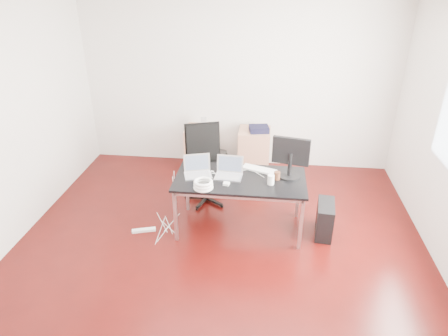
# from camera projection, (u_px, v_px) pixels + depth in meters

# --- Properties ---
(room_shell) EXTENTS (5.00, 5.00, 5.00)m
(room_shell) POSITION_uv_depth(u_px,v_px,m) (221.00, 144.00, 4.13)
(room_shell) COLOR #330705
(room_shell) RESTS_ON ground
(desk) EXTENTS (1.60, 0.80, 0.73)m
(desk) POSITION_uv_depth(u_px,v_px,m) (240.00, 182.00, 4.91)
(desk) COLOR black
(desk) RESTS_ON ground
(office_chair) EXTENTS (0.60, 0.62, 1.08)m
(office_chair) POSITION_uv_depth(u_px,v_px,m) (205.00, 160.00, 5.63)
(office_chair) COLOR black
(office_chair) RESTS_ON ground
(filing_cabinet_left) EXTENTS (0.50, 0.50, 0.70)m
(filing_cabinet_left) POSITION_uv_depth(u_px,v_px,m) (202.00, 148.00, 6.64)
(filing_cabinet_left) COLOR #AA7055
(filing_cabinet_left) RESTS_ON ground
(filing_cabinet_right) EXTENTS (0.50, 0.50, 0.70)m
(filing_cabinet_right) POSITION_uv_depth(u_px,v_px,m) (254.00, 150.00, 6.55)
(filing_cabinet_right) COLOR #AA7055
(filing_cabinet_right) RESTS_ON ground
(pc_tower) EXTENTS (0.25, 0.47, 0.44)m
(pc_tower) POSITION_uv_depth(u_px,v_px,m) (325.00, 219.00, 5.00)
(pc_tower) COLOR black
(pc_tower) RESTS_ON ground
(wastebasket) EXTENTS (0.31, 0.31, 0.28)m
(wastebasket) POSITION_uv_depth(u_px,v_px,m) (220.00, 159.00, 6.72)
(wastebasket) COLOR black
(wastebasket) RESTS_ON ground
(power_strip) EXTENTS (0.30, 0.15, 0.04)m
(power_strip) POSITION_uv_depth(u_px,v_px,m) (144.00, 230.00, 5.13)
(power_strip) COLOR white
(power_strip) RESTS_ON ground
(laptop_left) EXTENTS (0.39, 0.34, 0.23)m
(laptop_left) POSITION_uv_depth(u_px,v_px,m) (197.00, 170.00, 4.95)
(laptop_left) COLOR silver
(laptop_left) RESTS_ON desk
(laptop_right) EXTENTS (0.35, 0.27, 0.23)m
(laptop_right) POSITION_uv_depth(u_px,v_px,m) (229.00, 172.00, 4.92)
(laptop_right) COLOR silver
(laptop_right) RESTS_ON desk
(monitor) EXTENTS (0.45, 0.26, 0.51)m
(monitor) POSITION_uv_depth(u_px,v_px,m) (291.00, 155.00, 4.81)
(monitor) COLOR black
(monitor) RESTS_ON desk
(keyboard) EXTENTS (0.46, 0.28, 0.02)m
(keyboard) POSITION_uv_depth(u_px,v_px,m) (259.00, 169.00, 5.07)
(keyboard) COLOR white
(keyboard) RESTS_ON desk
(cup_white) EXTENTS (0.11, 0.11, 0.12)m
(cup_white) POSITION_uv_depth(u_px,v_px,m) (271.00, 180.00, 4.73)
(cup_white) COLOR white
(cup_white) RESTS_ON desk
(cup_brown) EXTENTS (0.09, 0.09, 0.10)m
(cup_brown) POSITION_uv_depth(u_px,v_px,m) (277.00, 176.00, 4.84)
(cup_brown) COLOR #532E1C
(cup_brown) RESTS_ON desk
(cable_coil) EXTENTS (0.24, 0.24, 0.11)m
(cable_coil) POSITION_uv_depth(u_px,v_px,m) (203.00, 185.00, 4.64)
(cable_coil) COLOR white
(cable_coil) RESTS_ON desk
(power_adapter) EXTENTS (0.08, 0.08, 0.03)m
(power_adapter) POSITION_uv_depth(u_px,v_px,m) (226.00, 184.00, 4.73)
(power_adapter) COLOR white
(power_adapter) RESTS_ON desk
(speaker) EXTENTS (0.09, 0.08, 0.18)m
(speaker) POSITION_uv_depth(u_px,v_px,m) (204.00, 123.00, 6.43)
(speaker) COLOR #9E9E9E
(speaker) RESTS_ON filing_cabinet_left
(navy_garment) EXTENTS (0.34, 0.29, 0.09)m
(navy_garment) POSITION_uv_depth(u_px,v_px,m) (259.00, 129.00, 6.32)
(navy_garment) COLOR black
(navy_garment) RESTS_ON filing_cabinet_right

